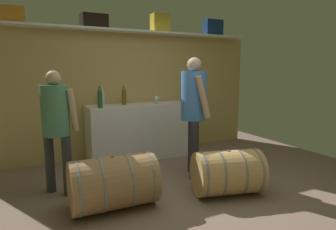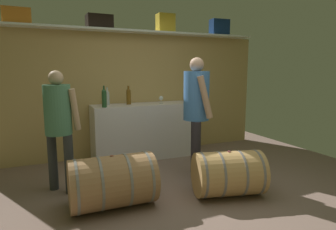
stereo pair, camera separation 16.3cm
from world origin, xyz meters
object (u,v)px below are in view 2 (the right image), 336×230
(wine_glass, at_px, (161,98))
(wine_barrel_far, at_px, (113,182))
(wine_bottle_green, at_px, (104,98))
(wine_bottle_amber, at_px, (129,96))
(toolcase_navy, at_px, (219,28))
(visitor_tasting, at_px, (59,119))
(work_cabinet, at_px, (144,131))
(wine_bottle_clear, at_px, (107,97))
(toolcase_yellow, at_px, (165,23))
(wine_barrel_near, at_px, (228,173))
(toolcase_black, at_px, (99,22))
(toolcase_orange, at_px, (17,16))
(winemaker_pouring, at_px, (197,105))

(wine_glass, height_order, wine_barrel_far, wine_glass)
(wine_bottle_green, distance_m, wine_bottle_amber, 0.51)
(toolcase_navy, relative_size, wine_glass, 2.61)
(wine_glass, distance_m, visitor_tasting, 1.95)
(wine_glass, relative_size, visitor_tasting, 0.09)
(toolcase_navy, relative_size, visitor_tasting, 0.23)
(work_cabinet, height_order, wine_bottle_clear, wine_bottle_clear)
(work_cabinet, distance_m, visitor_tasting, 1.79)
(toolcase_yellow, xyz_separation_m, visitor_tasting, (-1.93, -1.17, -1.42))
(wine_bottle_amber, distance_m, wine_barrel_near, 2.23)
(wine_barrel_near, bearing_deg, toolcase_black, 131.75)
(work_cabinet, bearing_deg, wine_barrel_far, -119.39)
(toolcase_orange, distance_m, wine_glass, 2.52)
(toolcase_black, bearing_deg, winemaker_pouring, -54.65)
(toolcase_orange, height_order, winemaker_pouring, toolcase_orange)
(toolcase_black, bearing_deg, wine_barrel_near, -64.82)
(visitor_tasting, bearing_deg, wine_bottle_green, 95.88)
(wine_barrel_near, relative_size, wine_barrel_far, 0.99)
(work_cabinet, distance_m, wine_bottle_amber, 0.66)
(toolcase_orange, height_order, wine_barrel_near, toolcase_orange)
(wine_bottle_clear, xyz_separation_m, wine_bottle_amber, (0.34, -0.08, 0.02))
(wine_bottle_green, xyz_separation_m, visitor_tasting, (-0.72, -0.79, -0.16))
(toolcase_navy, bearing_deg, wine_glass, -165.04)
(toolcase_yellow, height_order, work_cabinet, toolcase_yellow)
(wine_barrel_near, height_order, wine_barrel_far, wine_barrel_far)
(wine_barrel_far, height_order, visitor_tasting, visitor_tasting)
(wine_bottle_green, height_order, winemaker_pouring, winemaker_pouring)
(toolcase_orange, distance_m, winemaker_pouring, 2.92)
(wine_bottle_amber, relative_size, wine_barrel_near, 0.34)
(toolcase_black, height_order, visitor_tasting, toolcase_black)
(wine_bottle_green, distance_m, wine_glass, 1.02)
(wine_bottle_amber, bearing_deg, toolcase_yellow, 11.62)
(toolcase_navy, distance_m, work_cabinet, 2.49)
(toolcase_navy, relative_size, wine_barrel_far, 0.38)
(toolcase_yellow, relative_size, wine_bottle_green, 0.94)
(toolcase_navy, distance_m, wine_bottle_green, 2.68)
(winemaker_pouring, bearing_deg, wine_bottle_amber, -126.51)
(toolcase_orange, bearing_deg, wine_bottle_clear, -4.89)
(wine_glass, distance_m, wine_barrel_far, 2.15)
(wine_barrel_far, xyz_separation_m, winemaker_pouring, (1.33, 0.48, 0.75))
(toolcase_navy, relative_size, wine_bottle_amber, 1.12)
(toolcase_black, relative_size, visitor_tasting, 0.27)
(toolcase_yellow, bearing_deg, wine_glass, -123.94)
(wine_barrel_near, distance_m, winemaker_pouring, 1.07)
(wine_bottle_green, distance_m, winemaker_pouring, 1.48)
(toolcase_black, height_order, winemaker_pouring, toolcase_black)
(toolcase_orange, bearing_deg, wine_barrel_near, -44.37)
(work_cabinet, relative_size, wine_glass, 12.99)
(toolcase_yellow, distance_m, visitor_tasting, 2.66)
(toolcase_navy, bearing_deg, toolcase_yellow, -176.37)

